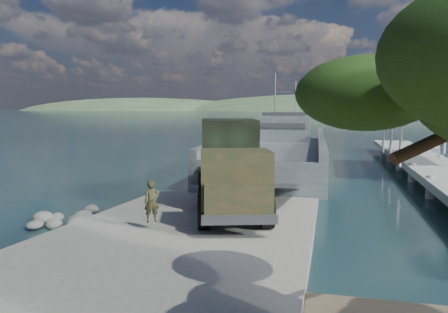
% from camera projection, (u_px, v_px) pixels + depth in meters
% --- Properties ---
extents(ground, '(1400.00, 1400.00, 0.00)m').
position_uv_depth(ground, '(196.00, 232.00, 18.88)').
color(ground, '#193C3C').
rests_on(ground, ground).
extents(boat_ramp, '(10.00, 18.00, 0.50)m').
position_uv_depth(boat_ramp, '(189.00, 233.00, 17.89)').
color(boat_ramp, gray).
rests_on(boat_ramp, ground).
extents(shoreline_rocks, '(3.20, 5.60, 0.90)m').
position_uv_depth(shoreline_rocks, '(75.00, 221.00, 20.81)').
color(shoreline_rocks, '#4F4F4D').
rests_on(shoreline_rocks, ground).
extents(distant_headlands, '(1000.00, 240.00, 48.00)m').
position_uv_depth(distant_headlands, '(366.00, 111.00, 547.98)').
color(distant_headlands, '#445A38').
rests_on(distant_headlands, ground).
extents(pier, '(6.40, 44.00, 6.10)m').
position_uv_depth(pier, '(428.00, 156.00, 33.79)').
color(pier, '#ACACA2').
rests_on(pier, ground).
extents(landing_craft, '(9.29, 33.54, 9.90)m').
position_uv_depth(landing_craft, '(277.00, 157.00, 39.83)').
color(landing_craft, '#434B4F').
rests_on(landing_craft, ground).
extents(military_truck, '(5.27, 9.63, 4.29)m').
position_uv_depth(military_truck, '(230.00, 166.00, 20.72)').
color(military_truck, black).
rests_on(military_truck, boat_ramp).
extents(soldier, '(0.72, 0.67, 1.64)m').
position_uv_depth(soldier, '(152.00, 211.00, 17.19)').
color(soldier, black).
rests_on(soldier, boat_ramp).
extents(sailboat_far, '(2.78, 5.96, 7.00)m').
position_uv_depth(sailboat_far, '(432.00, 149.00, 52.23)').
color(sailboat_far, silver).
rests_on(sailboat_far, ground).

